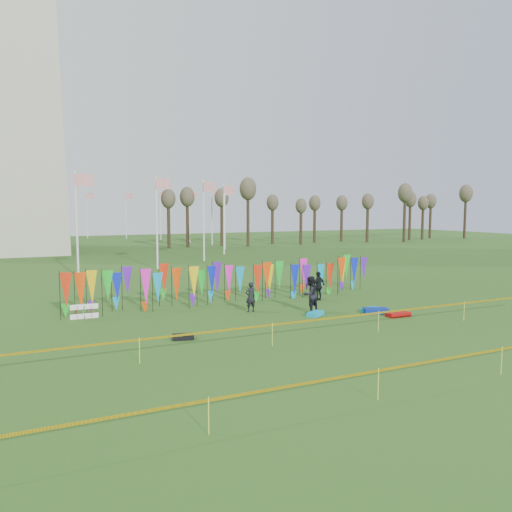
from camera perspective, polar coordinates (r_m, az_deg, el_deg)
name	(u,v)px	position (r m, az deg, el deg)	size (l,w,h in m)	color
ground	(295,329)	(21.89, 4.50, -8.33)	(160.00, 160.00, 0.00)	#295116
banner_row	(237,280)	(27.92, -2.14, -2.71)	(18.64, 0.64, 2.12)	black
caution_tape_near	(315,321)	(19.99, 6.73, -7.40)	(26.00, 0.02, 0.90)	#E7B904
caution_tape_far	(426,364)	(15.43, 18.89, -11.57)	(26.00, 0.02, 0.90)	#E7B904
tree_line	(335,202)	(75.58, 9.00, 6.16)	(53.92, 1.92, 7.84)	#392A1C
box_kite	(84,311)	(25.04, -19.03, -6.01)	(0.65, 0.65, 0.72)	red
person_left	(251,297)	(25.20, -0.63, -4.71)	(0.55, 0.41, 1.52)	black
person_mid	(310,295)	(25.13, 6.21, -4.40)	(0.89, 0.55, 1.84)	black
person_right	(319,286)	(28.53, 7.17, -3.42)	(0.97, 0.55, 1.65)	black
kite_bag_turquoise	(315,314)	(24.63, 6.80, -6.56)	(0.97, 0.49, 0.19)	#0EA4D5
kite_bag_blue	(376,311)	(25.72, 13.54, -6.10)	(1.19, 0.62, 0.25)	#092792
kite_bag_red	(398,314)	(25.22, 15.92, -6.43)	(1.16, 0.53, 0.21)	#B10D0B
kite_bag_black	(183,337)	(20.40, -8.33, -9.13)	(0.85, 0.49, 0.20)	black
kite_bag_teal	(371,310)	(26.03, 13.04, -6.00)	(1.07, 0.51, 0.21)	#0E86C5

